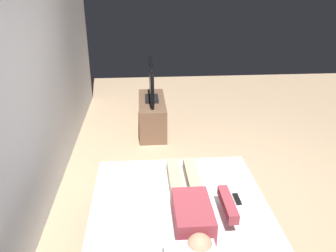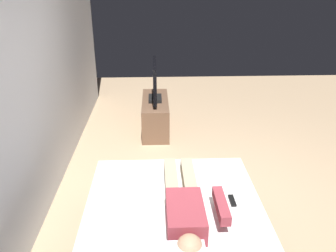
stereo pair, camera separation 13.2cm
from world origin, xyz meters
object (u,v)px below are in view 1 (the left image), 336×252
(bed, at_px, (181,244))
(person, at_px, (192,205))
(remote, at_px, (237,199))
(tv_stand, at_px, (152,115))
(tv, at_px, (151,82))

(bed, xyz_separation_m, person, (0.03, -0.08, 0.36))
(remote, bearing_deg, tv_stand, 13.33)
(person, relative_size, remote, 8.40)
(person, distance_m, tv, 2.83)
(remote, xyz_separation_m, tv, (2.66, 0.63, 0.24))
(person, xyz_separation_m, remote, (0.15, -0.40, -0.07))
(remote, distance_m, tv, 2.75)
(bed, height_order, remote, remote)
(remote, bearing_deg, bed, 110.20)
(tv_stand, xyz_separation_m, tv, (0.00, 0.00, 0.53))
(bed, distance_m, remote, 0.59)
(bed, bearing_deg, person, -71.14)
(person, height_order, tv_stand, person)
(bed, distance_m, tv_stand, 2.85)
(bed, xyz_separation_m, tv, (2.84, 0.14, 0.52))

